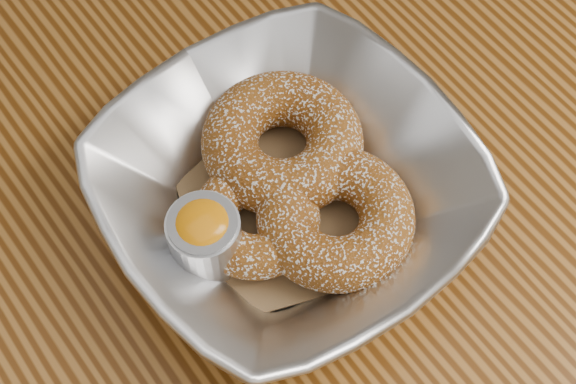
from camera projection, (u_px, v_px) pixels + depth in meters
serving_bowl at (288, 191)px, 0.61m from camera, size 0.25×0.25×0.06m
parchment at (288, 206)px, 0.62m from camera, size 0.19×0.19×0.00m
donut_back at (282, 142)px, 0.63m from camera, size 0.12×0.12×0.04m
donut_front at (336, 218)px, 0.60m from camera, size 0.14×0.14×0.04m
donut_extra at (256, 219)px, 0.60m from camera, size 0.09×0.09×0.03m
ramekin at (205, 236)px, 0.58m from camera, size 0.05×0.05×0.05m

